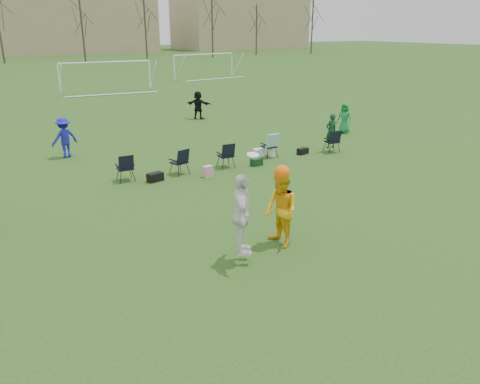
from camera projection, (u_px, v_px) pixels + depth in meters
ground at (326, 260)px, 10.88m from camera, size 260.00×260.00×0.00m
fielder_blue at (64, 138)px, 19.11m from camera, size 1.20×0.88×1.67m
fielder_green_far at (344, 118)px, 23.54m from camera, size 0.74×0.88×1.53m
fielder_black at (198, 105)px, 27.21m from camera, size 1.36×1.42×1.61m
center_contest at (264, 211)px, 10.89m from camera, size 2.10×1.35×2.57m
sideline_setup at (246, 151)px, 18.38m from camera, size 9.58×1.75×1.64m
goal_mid at (106, 68)px, 38.06m from camera, size 7.40×0.63×2.46m
goal_right at (204, 59)px, 48.72m from camera, size 7.35×1.14×2.46m
tree_line at (2, 27)px, 65.81m from camera, size 110.28×3.28×11.40m
building_row at (25, 22)px, 89.81m from camera, size 126.00×16.00×13.00m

